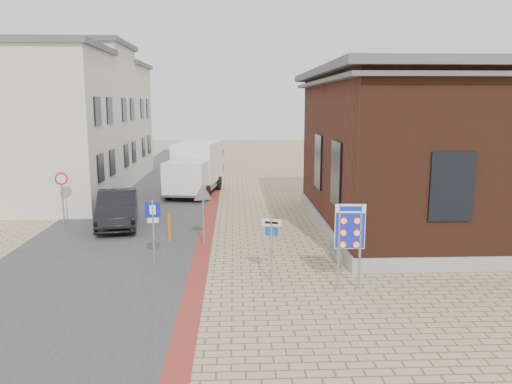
{
  "coord_description": "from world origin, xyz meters",
  "views": [
    {
      "loc": [
        -0.8,
        -14.14,
        5.38
      ],
      "look_at": [
        -0.03,
        3.66,
        2.2
      ],
      "focal_mm": 35.0,
      "sensor_mm": 36.0,
      "label": 1
    }
  ],
  "objects_px": {
    "bollard": "(169,227)",
    "sedan": "(117,209)",
    "border_sign": "(350,229)",
    "essen_sign": "(271,239)",
    "box_truck": "(195,168)",
    "parking_sign": "(153,222)"
  },
  "relations": [
    {
      "from": "essen_sign",
      "to": "bollard",
      "type": "bearing_deg",
      "value": 145.05
    },
    {
      "from": "box_truck",
      "to": "border_sign",
      "type": "relative_size",
      "value": 2.39
    },
    {
      "from": "sedan",
      "to": "border_sign",
      "type": "relative_size",
      "value": 1.85
    },
    {
      "from": "box_truck",
      "to": "bollard",
      "type": "relative_size",
      "value": 5.35
    },
    {
      "from": "box_truck",
      "to": "bollard",
      "type": "xyz_separation_m",
      "value": [
        -0.21,
        -10.49,
        -1.0
      ]
    },
    {
      "from": "sedan",
      "to": "parking_sign",
      "type": "xyz_separation_m",
      "value": [
        2.5,
        -5.69,
        0.73
      ]
    },
    {
      "from": "border_sign",
      "to": "parking_sign",
      "type": "height_order",
      "value": "border_sign"
    },
    {
      "from": "sedan",
      "to": "bollard",
      "type": "bearing_deg",
      "value": -55.63
    },
    {
      "from": "sedan",
      "to": "border_sign",
      "type": "bearing_deg",
      "value": -53.43
    },
    {
      "from": "box_truck",
      "to": "parking_sign",
      "type": "bearing_deg",
      "value": -82.4
    },
    {
      "from": "bollard",
      "to": "border_sign",
      "type": "bearing_deg",
      "value": -42.45
    },
    {
      "from": "sedan",
      "to": "bollard",
      "type": "distance_m",
      "value": 3.76
    },
    {
      "from": "essen_sign",
      "to": "bollard",
      "type": "xyz_separation_m",
      "value": [
        -3.67,
        4.7,
        -0.79
      ]
    },
    {
      "from": "essen_sign",
      "to": "box_truck",
      "type": "bearing_deg",
      "value": 119.92
    },
    {
      "from": "sedan",
      "to": "box_truck",
      "type": "bearing_deg",
      "value": 60.15
    },
    {
      "from": "essen_sign",
      "to": "bollard",
      "type": "distance_m",
      "value": 6.01
    },
    {
      "from": "sedan",
      "to": "bollard",
      "type": "relative_size",
      "value": 4.14
    },
    {
      "from": "border_sign",
      "to": "essen_sign",
      "type": "distance_m",
      "value": 2.36
    },
    {
      "from": "border_sign",
      "to": "essen_sign",
      "type": "relative_size",
      "value": 1.22
    },
    {
      "from": "border_sign",
      "to": "bollard",
      "type": "xyz_separation_m",
      "value": [
        -5.88,
        5.38,
        -1.26
      ]
    },
    {
      "from": "bollard",
      "to": "sedan",
      "type": "bearing_deg",
      "value": 134.3
    },
    {
      "from": "border_sign",
      "to": "sedan",
      "type": "bearing_deg",
      "value": 140.16
    }
  ]
}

